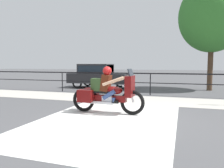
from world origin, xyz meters
TOP-DOWN VIEW (x-y plane):
  - ground_plane at (0.00, 0.00)m, footprint 120.00×120.00m
  - sidewalk_band at (0.00, 3.40)m, footprint 44.00×2.40m
  - crosswalk_band at (-0.43, -0.20)m, footprint 3.76×6.00m
  - fence_railing at (0.00, 5.07)m, footprint 36.00×0.05m
  - motorcycle at (-0.75, 0.47)m, footprint 2.43×0.76m
  - parked_car at (-3.85, 7.52)m, footprint 3.96×1.79m
  - tree_behind_sign at (3.12, 8.24)m, footprint 3.85×3.85m

SIDE VIEW (x-z plane):
  - ground_plane at x=0.00m, z-range 0.00..0.00m
  - crosswalk_band at x=-0.43m, z-range 0.00..0.01m
  - sidewalk_band at x=0.00m, z-range 0.00..0.01m
  - motorcycle at x=-0.75m, z-range -0.07..1.43m
  - fence_railing at x=0.00m, z-range 0.33..1.47m
  - parked_car at x=-3.85m, z-range 0.11..1.71m
  - tree_behind_sign at x=3.12m, z-range 1.13..7.65m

